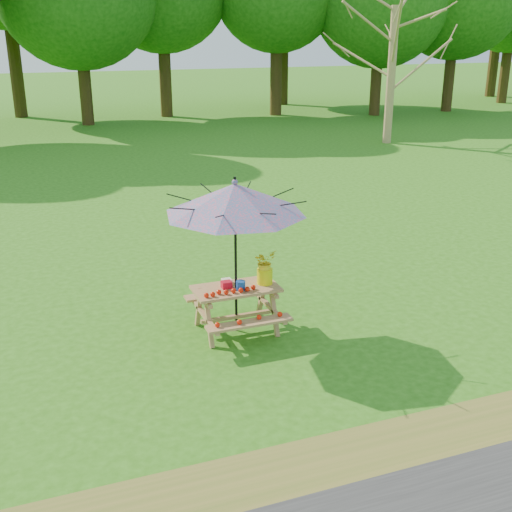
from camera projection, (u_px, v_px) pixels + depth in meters
name	position (u px, v px, depth m)	size (l,w,h in m)	color
picnic_table	(236.00, 310.00, 9.11)	(1.20, 1.32, 0.67)	#A36A49
patio_umbrella	(235.00, 199.00, 8.56)	(2.32, 2.32, 2.25)	black
produce_bins	(233.00, 284.00, 8.96)	(0.30, 0.41, 0.13)	red
tomatoes_row	(230.00, 291.00, 8.77)	(0.77, 0.13, 0.07)	red
flower_bucket	(265.00, 266.00, 9.04)	(0.38, 0.36, 0.50)	yellow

